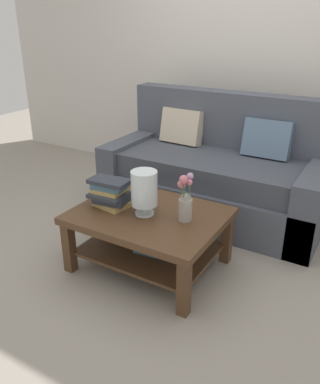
{
  "coord_description": "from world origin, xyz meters",
  "views": [
    {
      "loc": [
        1.33,
        -2.36,
        1.67
      ],
      "look_at": [
        0.01,
        -0.13,
        0.53
      ],
      "focal_mm": 37.19,
      "sensor_mm": 36.0,
      "label": 1
    }
  ],
  "objects_px": {
    "coffee_table": "(150,228)",
    "book_stack_main": "(110,193)",
    "couch": "(216,174)",
    "glass_hurricane_vase": "(144,189)",
    "flower_pitcher": "(185,200)"
  },
  "relations": [
    {
      "from": "coffee_table",
      "to": "book_stack_main",
      "type": "xyz_separation_m",
      "value": [
        -0.3,
        -0.04,
        0.22
      ]
    },
    {
      "from": "couch",
      "to": "coffee_table",
      "type": "relative_size",
      "value": 1.9
    },
    {
      "from": "couch",
      "to": "coffee_table",
      "type": "distance_m",
      "value": 1.08
    },
    {
      "from": "book_stack_main",
      "to": "glass_hurricane_vase",
      "type": "height_order",
      "value": "glass_hurricane_vase"
    },
    {
      "from": "glass_hurricane_vase",
      "to": "flower_pitcher",
      "type": "height_order",
      "value": "flower_pitcher"
    },
    {
      "from": "flower_pitcher",
      "to": "book_stack_main",
      "type": "bearing_deg",
      "value": -172.78
    },
    {
      "from": "book_stack_main",
      "to": "glass_hurricane_vase",
      "type": "bearing_deg",
      "value": 2.39
    },
    {
      "from": "couch",
      "to": "glass_hurricane_vase",
      "type": "height_order",
      "value": "couch"
    },
    {
      "from": "couch",
      "to": "flower_pitcher",
      "type": "distance_m",
      "value": 1.09
    },
    {
      "from": "flower_pitcher",
      "to": "glass_hurricane_vase",
      "type": "bearing_deg",
      "value": -168.03
    },
    {
      "from": "book_stack_main",
      "to": "flower_pitcher",
      "type": "distance_m",
      "value": 0.57
    },
    {
      "from": "couch",
      "to": "glass_hurricane_vase",
      "type": "xyz_separation_m",
      "value": [
        -0.06,
        -1.11,
        0.25
      ]
    },
    {
      "from": "book_stack_main",
      "to": "coffee_table",
      "type": "bearing_deg",
      "value": 8.25
    },
    {
      "from": "glass_hurricane_vase",
      "to": "book_stack_main",
      "type": "bearing_deg",
      "value": -177.61
    },
    {
      "from": "book_stack_main",
      "to": "glass_hurricane_vase",
      "type": "relative_size",
      "value": 0.93
    }
  ]
}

